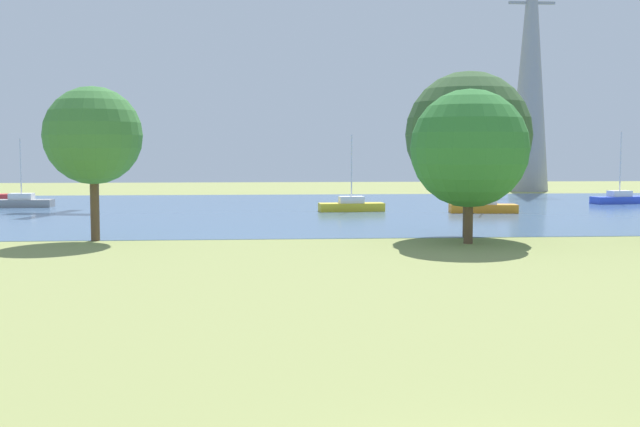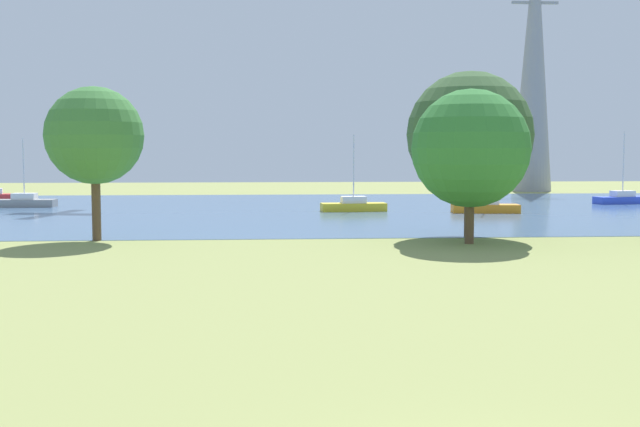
% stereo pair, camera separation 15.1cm
% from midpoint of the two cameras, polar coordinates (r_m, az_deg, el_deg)
% --- Properties ---
extents(ground_plane, '(160.00, 160.00, 0.00)m').
position_cam_midpoint_polar(ground_plane, '(31.22, 1.62, -3.57)').
color(ground_plane, '#8C9351').
extents(water_surface, '(140.00, 40.00, 0.02)m').
position_cam_midpoint_polar(water_surface, '(59.00, -1.03, 0.32)').
color(water_surface, '#496B92').
rests_on(water_surface, ground).
extents(sailboat_gray, '(4.83, 1.61, 5.47)m').
position_cam_midpoint_polar(sailboat_gray, '(65.62, -20.96, 0.83)').
color(sailboat_gray, gray).
rests_on(sailboat_gray, water_surface).
extents(sailboat_blue, '(4.99, 2.33, 6.08)m').
position_cam_midpoint_polar(sailboat_blue, '(70.04, 21.53, 1.04)').
color(sailboat_blue, blue).
rests_on(sailboat_blue, water_surface).
extents(sailboat_yellow, '(4.90, 1.85, 5.64)m').
position_cam_midpoint_polar(sailboat_yellow, '(57.08, 2.57, 0.61)').
color(sailboat_yellow, yellow).
rests_on(sailboat_yellow, water_surface).
extents(sailboat_orange, '(4.93, 1.97, 6.94)m').
position_cam_midpoint_polar(sailboat_orange, '(56.89, 12.22, 0.51)').
color(sailboat_orange, orange).
rests_on(sailboat_orange, water_surface).
extents(tree_east_near, '(4.84, 4.84, 7.65)m').
position_cam_midpoint_polar(tree_east_near, '(39.76, -16.24, 5.54)').
color(tree_east_near, brown).
rests_on(tree_east_near, ground).
extents(tree_east_far, '(5.68, 5.68, 7.43)m').
position_cam_midpoint_polar(tree_east_far, '(37.62, 11.20, 4.74)').
color(tree_east_far, brown).
rests_on(tree_east_far, ground).
extents(tree_west_near, '(6.46, 6.46, 8.54)m').
position_cam_midpoint_polar(tree_west_near, '(40.35, 11.13, 5.75)').
color(tree_west_near, brown).
rests_on(tree_west_near, ground).
extents(electricity_pylon, '(6.40, 4.40, 29.69)m').
position_cam_midpoint_polar(electricity_pylon, '(90.04, 15.59, 11.10)').
color(electricity_pylon, gray).
rests_on(electricity_pylon, ground).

